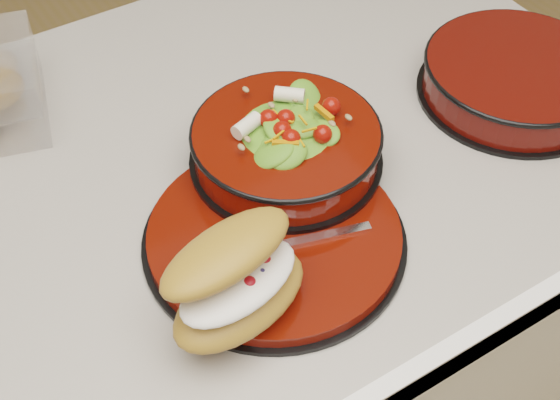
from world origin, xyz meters
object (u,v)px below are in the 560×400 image
dinner_plate (275,237)px  fork (302,241)px  croissant (236,280)px  island_counter (198,371)px  extra_bowl (516,77)px  salad_bowl (286,139)px

dinner_plate → fork: size_ratio=2.04×
fork → dinner_plate: bearing=45.5°
dinner_plate → croissant: (-0.09, -0.07, 0.06)m
island_counter → croissant: bearing=-97.8°
fork → extra_bowl: (0.39, 0.08, 0.01)m
island_counter → salad_bowl: 0.52m
dinner_plate → extra_bowl: extra_bowl is taller
croissant → extra_bowl: 0.50m
salad_bowl → fork: salad_bowl is taller
salad_bowl → croissant: size_ratio=1.36×
dinner_plate → salad_bowl: (0.07, 0.09, 0.05)m
croissant → island_counter: bearing=70.2°
salad_bowl → croissant: same height
island_counter → dinner_plate: size_ratio=4.21×
island_counter → fork: (0.07, -0.18, 0.47)m
croissant → dinner_plate: bearing=25.4°
island_counter → salad_bowl: size_ratio=5.38×
croissant → fork: croissant is taller
fork → extra_bowl: size_ratio=0.57×
extra_bowl → island_counter: bearing=167.7°
extra_bowl → croissant: bearing=-166.7°
dinner_plate → croissant: croissant is taller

